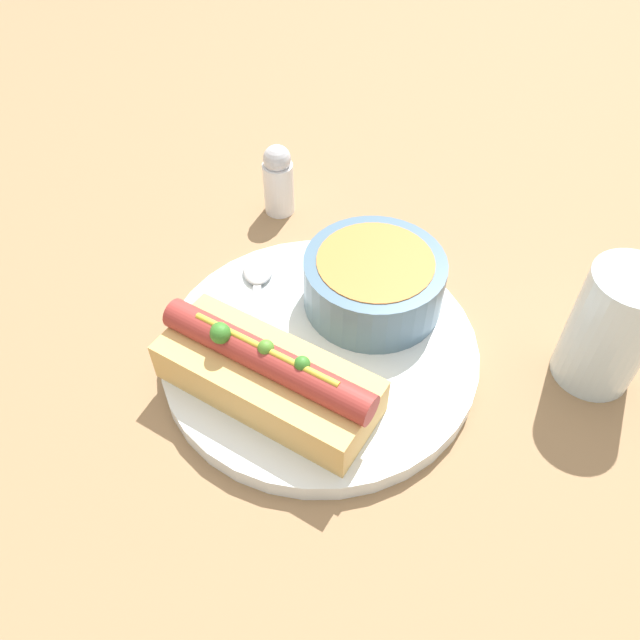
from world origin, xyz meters
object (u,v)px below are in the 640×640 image
salt_shaker (278,180)px  soup_bowl (374,280)px  hot_dog (270,376)px  drinking_glass (611,329)px  spoon (257,281)px

salt_shaker → soup_bowl: bearing=-20.9°
soup_bowl → salt_shaker: salt_shaker is taller
soup_bowl → salt_shaker: 0.18m
hot_dog → soup_bowl: 0.13m
hot_dog → salt_shaker: bearing=122.8°
drinking_glass → salt_shaker: 0.35m
spoon → soup_bowl: bearing=-103.4°
soup_bowl → drinking_glass: bearing=19.1°
hot_dog → soup_bowl: bearing=81.6°
spoon → drinking_glass: drinking_glass is taller
drinking_glass → soup_bowl: bearing=-160.9°
hot_dog → spoon: hot_dog is taller
spoon → drinking_glass: 0.30m
hot_dog → drinking_glass: 0.27m
hot_dog → drinking_glass: drinking_glass is taller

